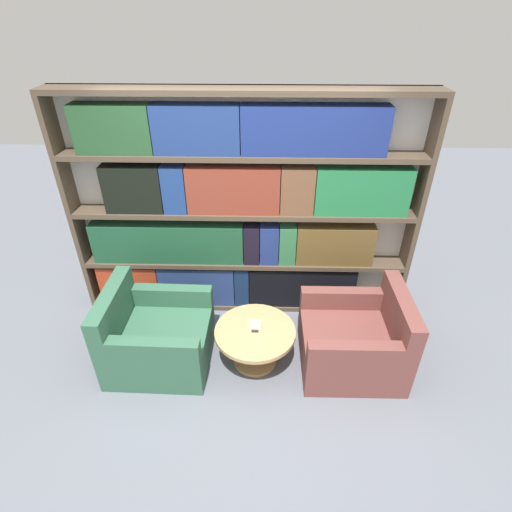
# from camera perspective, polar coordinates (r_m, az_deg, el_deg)

# --- Properties ---
(ground_plane) EXTENTS (14.00, 14.00, 0.00)m
(ground_plane) POSITION_cam_1_polar(r_m,az_deg,el_deg) (3.86, -2.46, -18.24)
(ground_plane) COLOR slate
(bookshelf) EXTENTS (3.49, 0.30, 2.36)m
(bookshelf) POSITION_cam_1_polar(r_m,az_deg,el_deg) (4.08, -2.39, 5.97)
(bookshelf) COLOR silver
(bookshelf) RESTS_ON ground_plane
(armchair_left) EXTENTS (0.95, 0.87, 0.81)m
(armchair_left) POSITION_cam_1_polar(r_m,az_deg,el_deg) (4.01, -14.16, -11.24)
(armchair_left) COLOR #336047
(armchair_left) RESTS_ON ground_plane
(armchair_right) EXTENTS (0.93, 0.86, 0.81)m
(armchair_right) POSITION_cam_1_polar(r_m,az_deg,el_deg) (3.97, 14.06, -11.73)
(armchair_right) COLOR brown
(armchair_right) RESTS_ON ground_plane
(coffee_table) EXTENTS (0.76, 0.76, 0.41)m
(coffee_table) POSITION_cam_1_polar(r_m,az_deg,el_deg) (3.85, -0.14, -11.80)
(coffee_table) COLOR tan
(coffee_table) RESTS_ON ground_plane
(table_sign) EXTENTS (0.11, 0.06, 0.13)m
(table_sign) POSITION_cam_1_polar(r_m,az_deg,el_deg) (3.74, -0.14, -9.97)
(table_sign) COLOR black
(table_sign) RESTS_ON coffee_table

